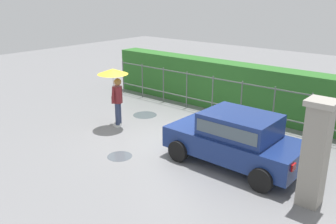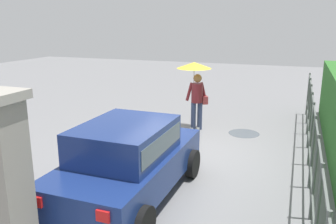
{
  "view_description": "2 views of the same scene",
  "coord_description": "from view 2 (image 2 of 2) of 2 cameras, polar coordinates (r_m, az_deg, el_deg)",
  "views": [
    {
      "loc": [
        6.83,
        -8.22,
        4.51
      ],
      "look_at": [
        0.25,
        -0.36,
        1.06
      ],
      "focal_mm": 38.41,
      "sensor_mm": 36.0,
      "label": 1
    },
    {
      "loc": [
        7.94,
        2.58,
        3.23
      ],
      "look_at": [
        0.34,
        -0.25,
        1.15
      ],
      "focal_mm": 37.63,
      "sensor_mm": 36.0,
      "label": 2
    }
  ],
  "objects": [
    {
      "name": "ground_plane",
      "position": [
        8.95,
        2.24,
        -6.75
      ],
      "size": [
        40.0,
        40.0,
        0.0
      ],
      "primitive_type": "plane",
      "color": "slate"
    },
    {
      "name": "car",
      "position": [
        6.56,
        -6.46,
        -7.37
      ],
      "size": [
        3.75,
        1.89,
        1.48
      ],
      "rotation": [
        0.0,
        0.0,
        3.13
      ],
      "color": "navy",
      "rests_on": "ground"
    },
    {
      "name": "pedestrian",
      "position": [
        10.63,
        4.5,
        5.24
      ],
      "size": [
        1.04,
        1.04,
        2.07
      ],
      "rotation": [
        0.0,
        0.0,
        -2.63
      ],
      "color": "#2D3856",
      "rests_on": "ground"
    },
    {
      "name": "gate_pillar",
      "position": [
        5.06,
        -24.75,
        -10.11
      ],
      "size": [
        0.6,
        0.6,
        2.42
      ],
      "color": "gray",
      "rests_on": "ground"
    },
    {
      "name": "fence_section",
      "position": [
        8.02,
        22.28,
        -4.14
      ],
      "size": [
        11.13,
        0.05,
        1.5
      ],
      "color": "#59605B",
      "rests_on": "ground"
    },
    {
      "name": "puddle_near",
      "position": [
        9.89,
        -7.82,
        -4.77
      ],
      "size": [
        0.72,
        0.72,
        0.0
      ],
      "primitive_type": "cylinder",
      "color": "#4C545B",
      "rests_on": "ground"
    },
    {
      "name": "puddle_far",
      "position": [
        10.75,
        12.2,
        -3.4
      ],
      "size": [
        0.91,
        0.91,
        0.0
      ],
      "primitive_type": "cylinder",
      "color": "#4C545B",
      "rests_on": "ground"
    }
  ]
}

